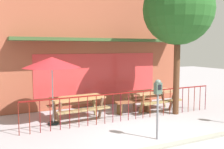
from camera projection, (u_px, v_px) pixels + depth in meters
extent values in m
plane|color=#9D979C|center=(160.00, 137.00, 7.05)|extent=(40.00, 40.00, 0.00)
cube|color=#5C2D17|center=(97.00, 104.00, 11.13)|extent=(8.33, 0.54, 0.01)
cube|color=#9D4D36|center=(97.00, 47.00, 10.87)|extent=(8.33, 0.50, 4.93)
cube|color=#D83838|center=(99.00, 74.00, 10.75)|extent=(5.41, 0.02, 1.70)
cube|color=#37552A|center=(103.00, 40.00, 10.25)|extent=(7.08, 0.81, 0.12)
cube|color=maroon|center=(129.00, 93.00, 8.55)|extent=(7.00, 0.04, 0.04)
cylinder|color=maroon|center=(19.00, 119.00, 7.09)|extent=(0.02, 0.02, 0.95)
cylinder|color=maroon|center=(29.00, 118.00, 7.21)|extent=(0.02, 0.02, 0.95)
cylinder|color=maroon|center=(40.00, 117.00, 7.34)|extent=(0.02, 0.02, 0.95)
cylinder|color=maroon|center=(50.00, 115.00, 7.47)|extent=(0.02, 0.02, 0.95)
cylinder|color=maroon|center=(60.00, 114.00, 7.59)|extent=(0.02, 0.02, 0.95)
cylinder|color=maroon|center=(70.00, 113.00, 7.72)|extent=(0.02, 0.02, 0.95)
cylinder|color=maroon|center=(79.00, 112.00, 7.84)|extent=(0.02, 0.02, 0.95)
cylinder|color=maroon|center=(88.00, 111.00, 7.97)|extent=(0.02, 0.02, 0.95)
cylinder|color=maroon|center=(96.00, 110.00, 8.10)|extent=(0.02, 0.02, 0.95)
cylinder|color=maroon|center=(105.00, 109.00, 8.22)|extent=(0.02, 0.02, 0.95)
cylinder|color=maroon|center=(113.00, 108.00, 8.35)|extent=(0.02, 0.02, 0.95)
cylinder|color=maroon|center=(121.00, 107.00, 8.47)|extent=(0.02, 0.02, 0.95)
cylinder|color=maroon|center=(128.00, 107.00, 8.60)|extent=(0.02, 0.02, 0.95)
cylinder|color=maroon|center=(136.00, 106.00, 8.73)|extent=(0.02, 0.02, 0.95)
cylinder|color=maroon|center=(143.00, 105.00, 8.85)|extent=(0.02, 0.02, 0.95)
cylinder|color=maroon|center=(150.00, 104.00, 8.98)|extent=(0.02, 0.02, 0.95)
cylinder|color=maroon|center=(157.00, 103.00, 9.10)|extent=(0.02, 0.02, 0.95)
cylinder|color=maroon|center=(164.00, 102.00, 9.23)|extent=(0.02, 0.02, 0.95)
cylinder|color=maroon|center=(170.00, 102.00, 9.36)|extent=(0.02, 0.02, 0.95)
cylinder|color=maroon|center=(176.00, 101.00, 9.48)|extent=(0.02, 0.02, 0.95)
cylinder|color=maroon|center=(182.00, 100.00, 9.61)|extent=(0.02, 0.02, 0.95)
cylinder|color=maroon|center=(188.00, 100.00, 9.73)|extent=(0.02, 0.02, 0.95)
cylinder|color=maroon|center=(194.00, 99.00, 9.86)|extent=(0.02, 0.02, 0.95)
cylinder|color=maroon|center=(200.00, 98.00, 9.99)|extent=(0.02, 0.02, 0.95)
cylinder|color=maroon|center=(205.00, 98.00, 10.11)|extent=(0.02, 0.02, 0.95)
cube|color=#A67C49|center=(78.00, 98.00, 8.72)|extent=(1.84, 0.86, 0.07)
cube|color=#947C4E|center=(84.00, 110.00, 8.27)|extent=(1.81, 0.36, 0.05)
cube|color=#9E6F4B|center=(72.00, 103.00, 9.23)|extent=(1.81, 0.36, 0.05)
cube|color=brown|center=(59.00, 113.00, 8.16)|extent=(0.09, 0.35, 0.78)
cube|color=#885C42|center=(54.00, 109.00, 8.65)|extent=(0.09, 0.35, 0.78)
cube|color=#835E47|center=(101.00, 108.00, 8.87)|extent=(0.09, 0.35, 0.78)
cube|color=olive|center=(94.00, 105.00, 9.36)|extent=(0.09, 0.35, 0.78)
cube|color=#A2744D|center=(153.00, 92.00, 9.97)|extent=(1.84, 0.87, 0.07)
cube|color=olive|center=(162.00, 102.00, 9.52)|extent=(1.81, 0.37, 0.05)
cube|color=#9B714B|center=(145.00, 97.00, 10.48)|extent=(1.81, 0.37, 0.05)
cube|color=olive|center=(142.00, 104.00, 9.40)|extent=(0.09, 0.35, 0.78)
cube|color=brown|center=(133.00, 102.00, 9.89)|extent=(0.09, 0.35, 0.78)
cube|color=#855E49|center=(172.00, 100.00, 10.12)|extent=(0.09, 0.35, 0.78)
cube|color=olive|center=(163.00, 98.00, 10.61)|extent=(0.09, 0.35, 0.78)
cylinder|color=black|center=(53.00, 123.00, 8.25)|extent=(0.36, 0.36, 0.05)
cylinder|color=#ADAEB2|center=(53.00, 92.00, 8.14)|extent=(0.04, 0.04, 2.11)
cone|color=red|center=(52.00, 62.00, 8.04)|extent=(1.81, 1.81, 0.33)
cube|color=brown|center=(133.00, 101.00, 9.52)|extent=(1.42, 0.43, 0.06)
cube|color=brown|center=(119.00, 109.00, 9.34)|extent=(0.08, 0.29, 0.45)
cube|color=brown|center=(146.00, 106.00, 9.74)|extent=(0.08, 0.29, 0.45)
cylinder|color=slate|center=(157.00, 117.00, 6.80)|extent=(0.06, 0.06, 1.23)
cube|color=#405547|center=(158.00, 88.00, 6.72)|extent=(0.18, 0.14, 0.30)
sphere|color=#49554C|center=(158.00, 83.00, 6.71)|extent=(0.17, 0.17, 0.17)
cube|color=black|center=(160.00, 87.00, 6.65)|extent=(0.11, 0.01, 0.13)
cylinder|color=#53311D|center=(177.00, 72.00, 9.33)|extent=(0.22, 0.22, 3.11)
sphere|color=#245721|center=(178.00, 9.00, 9.10)|extent=(2.53, 2.53, 2.53)
cube|color=gray|center=(176.00, 145.00, 6.46)|extent=(11.66, 0.20, 0.11)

